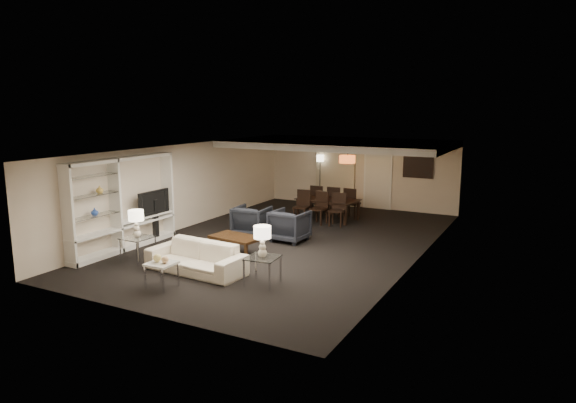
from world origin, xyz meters
The scene contains 35 objects.
floor centered at (0.00, 0.00, 0.00)m, with size 11.00×11.00×0.00m, color black.
ceiling centered at (0.00, 0.00, 2.50)m, with size 7.00×11.00×0.02m, color silver.
wall_back centered at (0.00, 5.50, 1.25)m, with size 7.00×0.02×2.50m, color beige.
wall_front centered at (0.00, -5.50, 1.25)m, with size 7.00×0.02×2.50m, color beige.
wall_left centered at (-3.50, 0.00, 1.25)m, with size 0.02×11.00×2.50m, color beige.
wall_right centered at (3.50, 0.00, 1.25)m, with size 0.02×11.00×2.50m, color beige.
ceiling_soffit centered at (0.00, 3.50, 2.40)m, with size 7.00×4.00×0.20m, color silver.
curtains centered at (-0.90, 5.42, 1.20)m, with size 1.50×0.12×2.40m, color beige.
door centered at (0.70, 5.47, 1.05)m, with size 0.90×0.05×2.10m, color silver.
painting centered at (2.10, 5.46, 1.55)m, with size 0.95×0.04×0.65m, color #142D38.
media_unit centered at (-3.31, -2.60, 1.18)m, with size 0.38×3.40×2.35m, color white, non-canonical shape.
pendant_light centered at (0.30, 3.50, 1.92)m, with size 0.52×0.52×0.24m, color #D8591E.
sofa centered at (-0.59, -3.22, 0.33)m, with size 2.28×0.89×0.67m, color beige.
coffee_table centered at (-0.59, -1.62, 0.22)m, with size 1.25×0.73×0.45m, color black, non-canonical shape.
armchair_left centered at (-1.19, 0.08, 0.42)m, with size 0.91×0.93×0.85m, color black.
armchair_right centered at (0.01, 0.08, 0.42)m, with size 0.91×0.93×0.85m, color black.
side_table_left centered at (-2.29, -3.22, 0.29)m, with size 0.63×0.63×0.58m, color silver, non-canonical shape.
side_table_right centered at (1.11, -3.22, 0.29)m, with size 0.63×0.63×0.58m, color silver, non-canonical shape.
table_lamp_left centered at (-2.29, -3.22, 0.91)m, with size 0.35×0.35×0.65m, color beige, non-canonical shape.
table_lamp_right centered at (1.11, -3.22, 0.91)m, with size 0.35×0.35×0.65m, color beige, non-canonical shape.
marble_table centered at (-0.59, -4.32, 0.26)m, with size 0.52×0.52×0.52m, color silver, non-canonical shape.
gold_gourd_a centered at (-0.69, -4.32, 0.60)m, with size 0.17×0.17×0.17m, color #EBD77C.
gold_gourd_b centered at (-0.49, -4.32, 0.59)m, with size 0.15×0.15×0.15m, color #E1AF77.
television centered at (-3.28, -1.65, 1.07)m, with size 0.15×1.11×0.64m, color black.
vase_blue centered at (-3.31, -3.51, 1.15)m, with size 0.17×0.17×0.18m, color #274AAC.
vase_amber centered at (-3.31, -3.31, 1.65)m, with size 0.17×0.17×0.18m, color gold.
floor_speaker centered at (-3.20, -1.59, 0.57)m, with size 0.12×0.12×1.14m, color black.
dining_table centered at (-0.14, 2.96, 0.34)m, with size 1.91×1.06×0.67m, color black.
chair_nl centered at (-0.74, 2.31, 0.50)m, with size 0.46×0.46×1.00m, color black, non-canonical shape.
chair_nm centered at (-0.14, 2.31, 0.50)m, with size 0.46×0.46×1.00m, color black, non-canonical shape.
chair_nr centered at (0.46, 2.31, 0.50)m, with size 0.46×0.46×1.00m, color black, non-canonical shape.
chair_fl centered at (-0.74, 3.61, 0.50)m, with size 0.46×0.46×1.00m, color black, non-canonical shape.
chair_fm centered at (-0.14, 3.61, 0.50)m, with size 0.46×0.46×1.00m, color black, non-canonical shape.
chair_fr centered at (0.46, 3.61, 0.50)m, with size 0.46×0.46×1.00m, color black, non-canonical shape.
floor_lamp centered at (-1.41, 5.20, 0.92)m, with size 0.27×0.27×1.84m, color black, non-canonical shape.
Camera 1 is at (6.24, -11.85, 3.61)m, focal length 32.00 mm.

